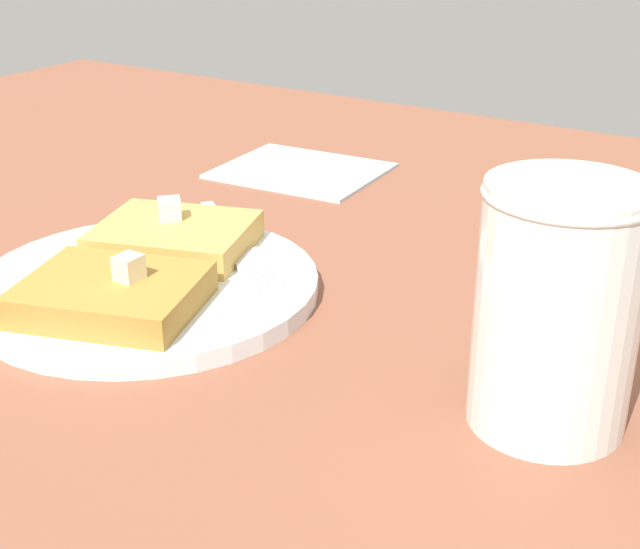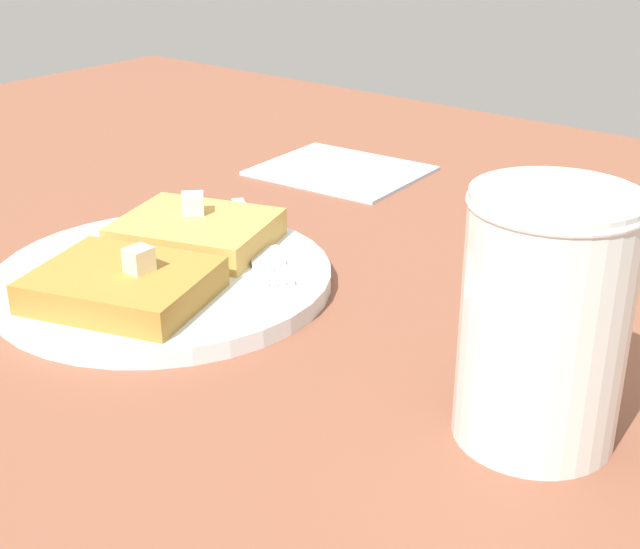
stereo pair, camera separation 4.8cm
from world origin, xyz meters
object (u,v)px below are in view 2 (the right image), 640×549
(fork, at_px, (259,243))
(syrup_jar, at_px, (543,333))
(napkin, at_px, (343,171))
(plate, at_px, (164,277))

(fork, bearing_deg, syrup_jar, 73.56)
(fork, xyz_separation_m, napkin, (-0.19, -0.08, -0.01))
(plate, height_order, fork, fork)
(plate, distance_m, napkin, 0.27)
(plate, bearing_deg, fork, 164.10)
(fork, relative_size, syrup_jar, 1.14)
(napkin, bearing_deg, fork, 21.58)
(plate, height_order, napkin, plate)
(syrup_jar, distance_m, napkin, 0.41)
(plate, xyz_separation_m, napkin, (-0.26, -0.06, -0.00))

